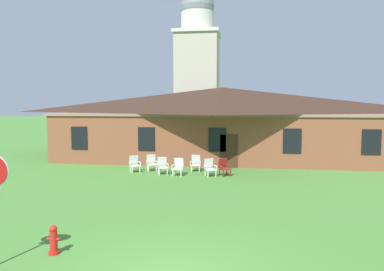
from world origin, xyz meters
The scene contains 10 objects.
brick_building centered at (0.00, 19.77, 2.67)m, with size 23.70×10.40×5.25m.
dome_tower centered at (-3.67, 34.40, 8.16)m, with size 5.18×5.18×17.96m.
lawn_chair_by_porch centered at (-4.74, 12.65, 0.50)m, with size 0.84×0.86×0.96m.
lawn_chair_near_door centered at (-3.84, 13.17, 0.50)m, with size 0.79×0.83×0.96m.
lawn_chair_left_end centered at (-2.97, 12.27, 0.50)m, with size 0.76×0.82×0.96m.
lawn_chair_middle centered at (-2.00, 12.03, 0.50)m, with size 0.66×0.69×0.96m.
lawn_chair_right_end centered at (-1.19, 13.41, 0.50)m, with size 0.67×0.70×0.96m.
lawn_chair_far_side centered at (-0.23, 12.05, 0.50)m, with size 0.80×0.84×0.96m.
lawn_chair_under_eave centered at (0.55, 12.30, 0.50)m, with size 0.84×0.86×0.96m.
fire_hydrant centered at (-3.44, 1.08, 0.38)m, with size 0.36×0.28×0.79m.
Camera 1 is at (1.50, -7.63, 4.00)m, focal length 33.66 mm.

